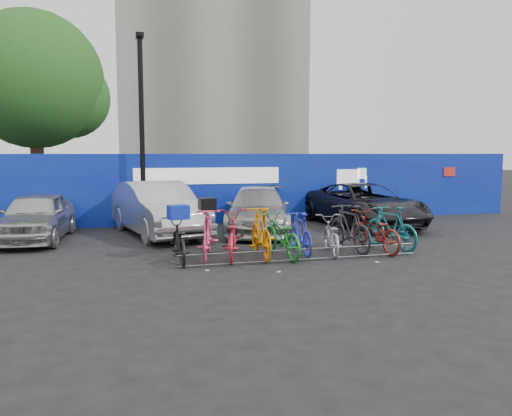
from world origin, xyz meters
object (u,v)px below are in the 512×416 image
object	(u,v)px
tree	(40,84)
car_0	(37,216)
lamppost	(142,126)
bike_3	(261,233)
bike_8	(374,231)
bike_9	(390,228)
bike_0	(179,240)
bike_5	(300,233)
car_3	(364,205)
bike_1	(207,234)
bike_4	(281,235)
bike_rack	(302,254)
car_1	(158,208)
bike_7	(349,228)
bike_2	(232,235)
car_2	(258,210)
bike_6	(331,235)

from	to	relation	value
tree	car_0	world-z (taller)	tree
lamppost	car_0	xyz separation A→B (m)	(-2.97, -1.54, -2.59)
bike_3	bike_8	xyz separation A→B (m)	(2.90, -0.02, -0.09)
bike_3	bike_9	distance (m)	3.46
bike_0	bike_3	bearing A→B (deg)	176.82
tree	bike_5	distance (m)	12.96
car_3	bike_1	bearing A→B (deg)	-152.25
bike_4	bike_5	size ratio (longest dim) A/B	1.14
tree	bike_5	size ratio (longest dim) A/B	4.56
bike_rack	car_1	xyz separation A→B (m)	(-2.86, 4.57, 0.63)
bike_rack	bike_8	xyz separation A→B (m)	(2.12, 0.62, 0.34)
bike_5	bike_8	bearing A→B (deg)	178.73
car_1	bike_3	xyz separation A→B (m)	(2.08, -3.93, -0.20)
bike_9	bike_4	bearing A→B (deg)	-9.43
lamppost	bike_9	world-z (taller)	lamppost
bike_4	tree	bearing A→B (deg)	-63.63
tree	car_3	bearing A→B (deg)	-29.52
bike_7	bike_5	bearing A→B (deg)	-2.46
tree	bike_7	size ratio (longest dim) A/B	4.00
bike_5	bike_9	world-z (taller)	bike_9
bike_2	bike_3	world-z (taller)	bike_3
car_0	bike_5	xyz separation A→B (m)	(6.40, -3.71, -0.17)
lamppost	bike_5	bearing A→B (deg)	-56.81
car_2	bike_3	xyz separation A→B (m)	(-0.96, -3.78, -0.08)
car_3	bike_9	xyz separation A→B (m)	(-1.21, -3.81, -0.16)
bike_0	bike_4	xyz separation A→B (m)	(2.36, -0.14, 0.03)
car_2	bike_4	distance (m)	3.86
bike_5	lamppost	bearing A→B (deg)	-54.04
lamppost	bike_8	size ratio (longest dim) A/B	3.17
bike_4	bike_9	size ratio (longest dim) A/B	1.07
bike_7	bike_8	xyz separation A→B (m)	(0.59, -0.19, -0.08)
bike_2	bike_5	world-z (taller)	bike_2
bike_8	bike_5	bearing A→B (deg)	-12.62
bike_0	bike_2	bearing A→B (deg)	-176.92
car_1	car_2	world-z (taller)	car_1
car_3	bike_1	size ratio (longest dim) A/B	2.69
car_2	bike_1	bearing A→B (deg)	-105.35
bike_5	car_0	bearing A→B (deg)	-27.31
car_2	bike_4	xyz separation A→B (m)	(-0.49, -3.82, -0.16)
bike_5	bike_6	world-z (taller)	bike_5
bike_2	bike_6	size ratio (longest dim) A/B	1.18
tree	car_0	distance (m)	7.62
bike_rack	bike_4	distance (m)	0.76
lamppost	bike_6	distance (m)	7.34
bike_0	bike_7	bearing A→B (deg)	-179.36
car_1	bike_9	world-z (taller)	car_1
car_3	bike_5	distance (m)	5.32
bike_3	bike_8	world-z (taller)	bike_3
car_1	bike_rack	bearing A→B (deg)	-72.22
bike_1	bike_4	size ratio (longest dim) A/B	0.98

